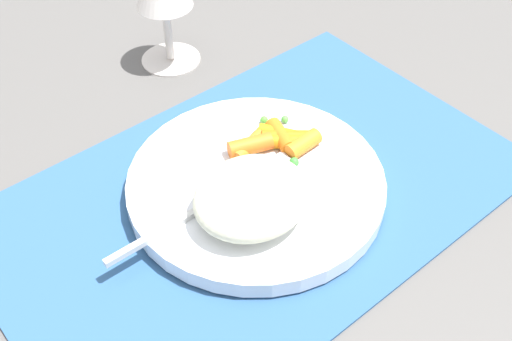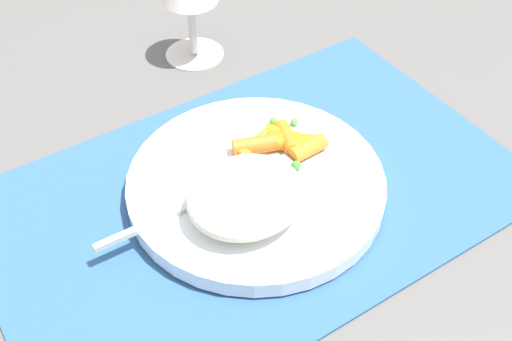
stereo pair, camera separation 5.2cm
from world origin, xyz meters
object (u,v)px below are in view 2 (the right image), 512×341
object	(u,v)px
rice_mound	(246,196)
plate	(256,184)
fork	(219,192)
carrot_portion	(283,142)

from	to	relation	value
rice_mound	plate	bearing A→B (deg)	45.51
rice_mound	fork	distance (m)	0.04
fork	carrot_portion	bearing A→B (deg)	13.30
rice_mound	fork	bearing A→B (deg)	107.18
plate	carrot_portion	size ratio (longest dim) A/B	2.88
rice_mound	fork	size ratio (longest dim) A/B	0.53
rice_mound	carrot_portion	xyz separation A→B (m)	(0.08, 0.05, -0.01)
plate	fork	bearing A→B (deg)	179.09
carrot_portion	rice_mound	bearing A→B (deg)	-145.52
plate	fork	xyz separation A→B (m)	(-0.04, 0.00, 0.01)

